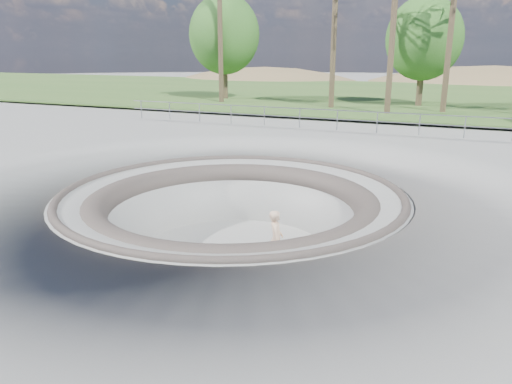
{
  "coord_description": "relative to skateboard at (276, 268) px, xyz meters",
  "views": [
    {
      "loc": [
        6.39,
        -12.77,
        4.08
      ],
      "look_at": [
        0.49,
        0.67,
        -0.1
      ],
      "focal_mm": 35.0,
      "sensor_mm": 36.0,
      "label": 1
    }
  ],
  "objects": [
    {
      "name": "grass_strip",
      "position": [
        -1.69,
        34.7,
        2.05
      ],
      "size": [
        180.0,
        36.0,
        0.12
      ],
      "color": "#375E25",
      "rests_on": "ground"
    },
    {
      "name": "skater",
      "position": [
        0.0,
        -0.0,
        0.86
      ],
      "size": [
        0.61,
        0.72,
        1.68
      ],
      "primitive_type": "imported",
      "rotation": [
        0.0,
        0.0,
        1.97
      ],
      "color": "beige",
      "rests_on": "skateboard"
    },
    {
      "name": "bushy_tree_left",
      "position": [
        -14.3,
        24.92,
        7.1
      ],
      "size": [
        5.7,
        5.18,
        8.22
      ],
      "color": "brown",
      "rests_on": "ground"
    },
    {
      "name": "ground",
      "position": [
        -1.69,
        0.7,
        1.83
      ],
      "size": [
        180.0,
        180.0,
        0.0
      ],
      "primitive_type": "plane",
      "color": "gray",
      "rests_on": "ground"
    },
    {
      "name": "bushy_tree_mid",
      "position": [
        0.87,
        25.44,
        6.67
      ],
      "size": [
        5.21,
        4.74,
        7.52
      ],
      "color": "brown",
      "rests_on": "ground"
    },
    {
      "name": "skate_bowl",
      "position": [
        -1.69,
        0.7,
        0.0
      ],
      "size": [
        14.0,
        14.0,
        4.1
      ],
      "color": "gray",
      "rests_on": "ground"
    },
    {
      "name": "distant_hills",
      "position": [
        2.09,
        57.87,
        -5.19
      ],
      "size": [
        103.2,
        45.0,
        28.6
      ],
      "color": "olive",
      "rests_on": "ground"
    },
    {
      "name": "safety_railing",
      "position": [
        -1.69,
        12.7,
        2.52
      ],
      "size": [
        25.0,
        0.06,
        1.03
      ],
      "color": "gray",
      "rests_on": "ground"
    },
    {
      "name": "skateboard",
      "position": [
        0.0,
        0.0,
        0.0
      ],
      "size": [
        0.85,
        0.4,
        0.09
      ],
      "color": "olive",
      "rests_on": "ground"
    }
  ]
}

